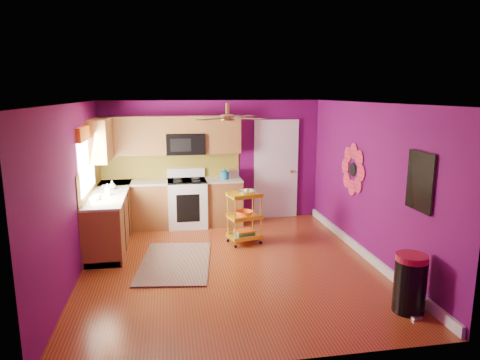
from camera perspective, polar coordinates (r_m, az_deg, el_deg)
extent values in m
plane|color=maroon|center=(6.81, -1.32, -11.30)|extent=(5.00, 5.00, 0.00)
cube|color=#610B57|center=(8.87, -3.71, 2.48)|extent=(4.50, 0.04, 2.50)
cube|color=#610B57|center=(4.07, 3.80, -8.55)|extent=(4.50, 0.04, 2.50)
cube|color=#610B57|center=(6.51, -21.38, -1.64)|extent=(0.04, 5.00, 2.50)
cube|color=#610B57|center=(7.11, 16.89, -0.28)|extent=(0.04, 5.00, 2.50)
cube|color=silver|center=(6.28, -1.43, 10.22)|extent=(4.50, 5.00, 0.04)
cube|color=white|center=(7.42, 16.14, -9.25)|extent=(0.05, 4.90, 0.14)
cube|color=brown|center=(7.95, -16.92, -5.01)|extent=(0.60, 2.30, 0.90)
cube|color=brown|center=(8.70, -9.02, -3.22)|extent=(2.80, 0.60, 0.90)
cube|color=beige|center=(7.83, -17.12, -1.71)|extent=(0.63, 2.30, 0.04)
cube|color=beige|center=(8.59, -9.12, -0.19)|extent=(2.80, 0.63, 0.04)
cube|color=black|center=(8.07, -16.75, -7.73)|extent=(0.54, 2.30, 0.10)
cube|color=black|center=(8.81, -8.94, -5.74)|extent=(2.80, 0.54, 0.10)
cube|color=white|center=(8.67, -7.04, -3.14)|extent=(0.76, 0.66, 0.92)
cube|color=black|center=(8.57, -7.11, -0.13)|extent=(0.76, 0.62, 0.03)
cube|color=white|center=(8.82, -7.22, 0.97)|extent=(0.76, 0.06, 0.18)
cube|color=black|center=(8.36, -6.93, -3.76)|extent=(0.45, 0.02, 0.55)
cube|color=brown|center=(8.62, -14.27, 5.73)|extent=(1.32, 0.33, 0.75)
cube|color=brown|center=(8.66, -2.39, 6.10)|extent=(0.72, 0.33, 0.75)
cube|color=brown|center=(8.58, -7.35, 7.34)|extent=(0.76, 0.33, 0.34)
cube|color=brown|center=(8.19, -18.00, 5.24)|extent=(0.33, 1.30, 0.75)
cube|color=black|center=(8.58, -7.28, 4.79)|extent=(0.76, 0.38, 0.40)
cube|color=brown|center=(8.82, -9.20, 1.94)|extent=(2.80, 0.01, 0.51)
cube|color=brown|center=(7.82, -19.34, 0.20)|extent=(0.01, 2.30, 0.51)
cube|color=white|center=(7.46, -19.82, 2.42)|extent=(0.03, 1.20, 1.00)
cube|color=orange|center=(7.41, -19.84, 6.02)|extent=(0.08, 1.35, 0.22)
cube|color=white|center=(9.12, 4.79, 1.28)|extent=(0.85, 0.04, 2.05)
cube|color=white|center=(9.10, 4.82, 1.25)|extent=(0.95, 0.02, 2.15)
sphere|color=#BF8C3F|center=(9.16, 6.81, 1.12)|extent=(0.07, 0.07, 0.07)
cylinder|color=black|center=(7.61, 14.80, 1.36)|extent=(0.01, 0.24, 0.24)
cube|color=#179780|center=(5.85, 22.95, -0.18)|extent=(0.03, 0.52, 0.72)
cube|color=black|center=(5.84, 22.82, -0.18)|extent=(0.01, 0.56, 0.76)
cylinder|color=#BF8C3F|center=(6.48, -1.68, 9.55)|extent=(0.06, 0.06, 0.16)
cylinder|color=#BF8C3F|center=(6.49, -1.67, 8.31)|extent=(0.20, 0.20, 0.08)
cube|color=#4C2D19|center=(6.79, 0.28, 8.46)|extent=(0.47, 0.47, 0.01)
cube|color=#4C2D19|center=(6.72, -4.29, 8.40)|extent=(0.47, 0.47, 0.01)
cube|color=#4C2D19|center=(6.19, -3.81, 8.13)|extent=(0.47, 0.47, 0.01)
cube|color=#4C2D19|center=(6.27, 1.14, 8.20)|extent=(0.47, 0.47, 0.01)
cube|color=black|center=(6.96, -8.63, -10.82)|extent=(1.28, 1.86, 0.02)
cylinder|color=yellow|center=(7.37, -0.60, -5.66)|extent=(0.02, 0.02, 0.85)
cylinder|color=yellow|center=(7.57, 2.82, -5.20)|extent=(0.02, 0.02, 0.85)
cylinder|color=yellow|center=(7.67, -1.63, -4.96)|extent=(0.02, 0.02, 0.85)
cylinder|color=yellow|center=(7.86, 1.69, -4.55)|extent=(0.02, 0.02, 0.85)
sphere|color=black|center=(7.51, -0.60, -8.84)|extent=(0.06, 0.06, 0.06)
sphere|color=black|center=(7.71, 2.79, -8.31)|extent=(0.06, 0.06, 0.06)
sphere|color=black|center=(7.80, -1.61, -8.04)|extent=(0.06, 0.06, 0.06)
sphere|color=black|center=(7.99, 1.67, -7.56)|extent=(0.06, 0.06, 0.06)
cube|color=yellow|center=(7.51, 0.59, -2.11)|extent=(0.64, 0.53, 0.03)
cube|color=yellow|center=(7.61, 0.58, -4.97)|extent=(0.64, 0.53, 0.03)
cube|color=yellow|center=(7.72, 0.58, -7.55)|extent=(0.64, 0.53, 0.03)
imported|color=beige|center=(7.51, 0.94, -1.68)|extent=(0.37, 0.37, 0.07)
sphere|color=yellow|center=(7.51, 0.94, -1.51)|extent=(0.10, 0.10, 0.10)
imported|color=orange|center=(7.59, 0.58, -4.51)|extent=(0.38, 0.38, 0.10)
cube|color=navy|center=(7.71, 0.58, -7.30)|extent=(0.37, 0.31, 0.04)
cube|color=#267233|center=(7.69, 0.58, -7.04)|extent=(0.37, 0.31, 0.04)
cube|color=orange|center=(7.68, 0.58, -6.81)|extent=(0.37, 0.31, 0.03)
cylinder|color=black|center=(5.76, 21.69, -13.02)|extent=(0.44, 0.44, 0.66)
cylinder|color=#A3172F|center=(5.63, 21.97, -9.60)|extent=(0.38, 0.38, 0.08)
cube|color=beige|center=(5.75, 22.48, -16.60)|extent=(0.14, 0.09, 0.03)
cylinder|color=#126A8C|center=(8.59, -2.10, 0.64)|extent=(0.18, 0.18, 0.16)
sphere|color=#126A8C|center=(8.57, -2.10, 1.29)|extent=(0.06, 0.06, 0.06)
cube|color=beige|center=(8.73, -0.93, 0.89)|extent=(0.22, 0.15, 0.18)
imported|color=#EA3F72|center=(7.57, -17.22, -1.23)|extent=(0.09, 0.09, 0.20)
imported|color=white|center=(8.03, -16.68, -0.62)|extent=(0.13, 0.13, 0.16)
imported|color=white|center=(8.08, -17.24, -0.96)|extent=(0.23, 0.23, 0.06)
imported|color=white|center=(7.31, -18.46, -2.20)|extent=(0.11, 0.11, 0.09)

